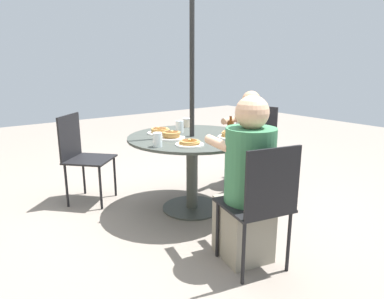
{
  "coord_description": "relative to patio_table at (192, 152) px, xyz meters",
  "views": [
    {
      "loc": [
        -2.5,
        1.88,
        1.39
      ],
      "look_at": [
        0.0,
        0.0,
        0.6
      ],
      "focal_mm": 32.0,
      "sensor_mm": 36.0,
      "label": 1
    }
  ],
  "objects": [
    {
      "name": "pancake_plate_d",
      "position": [
        0.03,
        0.21,
        0.18
      ],
      "size": [
        0.24,
        0.24,
        0.08
      ],
      "color": "white",
      "rests_on": "patio_table"
    },
    {
      "name": "diner_east",
      "position": [
        0.18,
        -0.94,
        -0.07
      ],
      "size": [
        0.39,
        0.52,
        1.09
      ],
      "rotation": [
        0.0,
        0.0,
        0.19
      ],
      "color": "#3D3D42",
      "rests_on": "ground"
    },
    {
      "name": "patio_table",
      "position": [
        0.0,
        0.0,
        0.0
      ],
      "size": [
        1.2,
        1.2,
        0.72
      ],
      "color": "#383D38",
      "rests_on": "ground"
    },
    {
      "name": "drinking_glass_b",
      "position": [
        0.21,
        -0.01,
        0.21
      ],
      "size": [
        0.08,
        0.08,
        0.12
      ],
      "primitive_type": "cylinder",
      "color": "silver",
      "rests_on": "patio_table"
    },
    {
      "name": "umbrella_pole",
      "position": [
        0.0,
        0.0,
        0.55
      ],
      "size": [
        0.04,
        0.04,
        2.25
      ],
      "primitive_type": "cylinder",
      "color": "black",
      "rests_on": "ground"
    },
    {
      "name": "coffee_cup",
      "position": [
        0.42,
        -0.24,
        0.2
      ],
      "size": [
        0.08,
        0.08,
        0.09
      ],
      "color": "beige",
      "rests_on": "patio_table"
    },
    {
      "name": "diner_north",
      "position": [
        -0.93,
        0.22,
        -0.02
      ],
      "size": [
        0.56,
        0.44,
        1.19
      ],
      "rotation": [
        0.0,
        0.0,
        -1.8
      ],
      "color": "gray",
      "rests_on": "ground"
    },
    {
      "name": "patio_chair_east",
      "position": [
        0.21,
        -1.11,
        -0.06
      ],
      "size": [
        0.49,
        0.49,
        0.9
      ],
      "rotation": [
        0.0,
        0.0,
        0.19
      ],
      "color": "black",
      "rests_on": "ground"
    },
    {
      "name": "drinking_glass_a",
      "position": [
        -0.16,
        0.47,
        0.21
      ],
      "size": [
        0.08,
        0.08,
        0.12
      ],
      "primitive_type": "cylinder",
      "color": "silver",
      "rests_on": "patio_table"
    },
    {
      "name": "patio_chair_north",
      "position": [
        -1.1,
        0.26,
        -0.06
      ],
      "size": [
        0.5,
        0.5,
        0.9
      ],
      "rotation": [
        0.0,
        0.0,
        -1.8
      ],
      "color": "black",
      "rests_on": "ground"
    },
    {
      "name": "pancake_plate_c",
      "position": [
        -0.26,
        -0.25,
        0.18
      ],
      "size": [
        0.24,
        0.24,
        0.07
      ],
      "color": "white",
      "rests_on": "patio_table"
    },
    {
      "name": "syrup_bottle",
      "position": [
        -0.03,
        -0.46,
        0.21
      ],
      "size": [
        0.08,
        0.06,
        0.15
      ],
      "color": "#602D0F",
      "rests_on": "patio_table"
    },
    {
      "name": "pancake_plate_b",
      "position": [
        0.28,
        0.18,
        0.18
      ],
      "size": [
        0.24,
        0.24,
        0.07
      ],
      "color": "white",
      "rests_on": "patio_table"
    },
    {
      "name": "patio_chair_south",
      "position": [
        0.82,
        0.77,
        -0.06
      ],
      "size": [
        0.59,
        0.59,
        0.9
      ],
      "rotation": [
        0.0,
        0.0,
        -3.96
      ],
      "color": "black",
      "rests_on": "ground"
    },
    {
      "name": "pancake_plate_a",
      "position": [
        -0.28,
        0.23,
        0.17
      ],
      "size": [
        0.24,
        0.24,
        0.05
      ],
      "color": "white",
      "rests_on": "patio_table"
    },
    {
      "name": "ground_plane",
      "position": [
        0.0,
        0.0,
        -0.57
      ],
      "size": [
        12.0,
        12.0,
        0.0
      ],
      "primitive_type": "plane",
      "color": "gray"
    }
  ]
}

